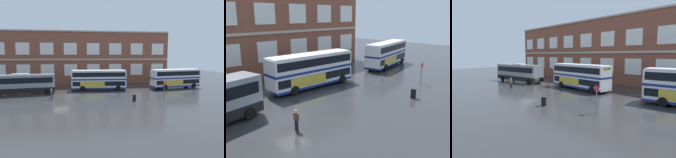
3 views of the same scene
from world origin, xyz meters
The scene contains 6 objects.
ground_plane centered at (0.00, 2.00, 0.00)m, with size 120.00×120.00×0.00m, color #2B2B2D.
double_decker_near centered at (7.11, 5.49, 2.15)m, with size 11.12×3.32×4.07m.
double_decker_middle centered at (23.81, 5.75, 2.15)m, with size 11.27×4.35×4.07m.
waiting_passenger centered at (-1.26, -2.49, 0.93)m, with size 0.27×0.64×1.70m.
bus_stand_flag centered at (17.55, -3.40, 1.64)m, with size 0.44×0.10×2.70m.
station_litter_bin centered at (11.81, -5.33, 0.52)m, with size 0.60×0.60×1.03m.
Camera 2 is at (-11.50, -16.58, 8.57)m, focal length 39.52 mm.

